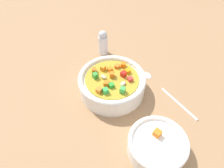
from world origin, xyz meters
TOP-DOWN VIEW (x-y plane):
  - ground_plane at (0.00, 0.00)cm, footprint 140.00×140.00cm
  - soup_bowl_main at (-0.00, -0.00)cm, footprint 18.39×18.39cm
  - spoon at (14.56, 1.21)cm, footprint 14.00×17.88cm
  - side_bowl_small at (10.83, -17.42)cm, footprint 13.15×13.15cm
  - pepper_shaker at (-3.85, 17.08)cm, footprint 3.06×3.06cm

SIDE VIEW (x-z plane):
  - ground_plane at x=0.00cm, z-range -2.00..0.00cm
  - spoon at x=14.56cm, z-range -0.01..0.71cm
  - side_bowl_small at x=10.83cm, z-range -0.28..5.05cm
  - soup_bowl_main at x=0.00cm, z-range -0.18..6.39cm
  - pepper_shaker at x=-3.85cm, z-range -0.03..8.53cm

